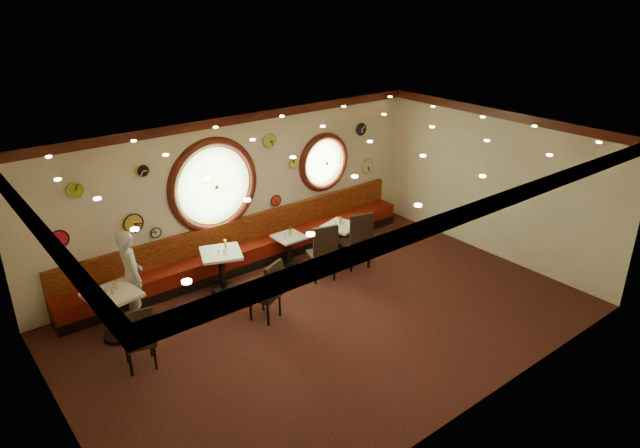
{
  "coord_description": "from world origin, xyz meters",
  "views": [
    {
      "loc": [
        -5.57,
        -6.71,
        5.63
      ],
      "look_at": [
        0.37,
        0.8,
        1.5
      ],
      "focal_mm": 32.0,
      "sensor_mm": 36.0,
      "label": 1
    }
  ],
  "objects_px": {
    "table_a": "(115,310)",
    "waiter": "(131,276)",
    "table_b": "(222,266)",
    "chair_a": "(139,335)",
    "chair_c": "(324,249)",
    "condiment_a_bottle": "(116,284)",
    "condiment_a_pepper": "(112,291)",
    "condiment_c_bottle": "(290,231)",
    "condiment_d_salt": "(336,223)",
    "condiment_c_salt": "(285,235)",
    "condiment_b_salt": "(218,251)",
    "condiment_d_pepper": "(344,223)",
    "condiment_d_bottle": "(340,220)",
    "condiment_a_salt": "(106,291)",
    "table_d": "(340,236)",
    "chair_b": "(269,287)",
    "condiment_b_bottle": "(225,244)",
    "chair_d": "(359,236)",
    "condiment_c_pepper": "(289,235)",
    "condiment_b_pepper": "(224,250)"
  },
  "relations": [
    {
      "from": "table_d",
      "to": "condiment_d_pepper",
      "type": "distance_m",
      "value": 0.32
    },
    {
      "from": "condiment_a_bottle",
      "to": "condiment_d_bottle",
      "type": "distance_m",
      "value": 4.92
    },
    {
      "from": "chair_b",
      "to": "condiment_b_bottle",
      "type": "relative_size",
      "value": 4.22
    },
    {
      "from": "table_a",
      "to": "condiment_c_salt",
      "type": "distance_m",
      "value": 3.81
    },
    {
      "from": "condiment_a_bottle",
      "to": "condiment_c_bottle",
      "type": "relative_size",
      "value": 0.93
    },
    {
      "from": "condiment_a_salt",
      "to": "condiment_b_pepper",
      "type": "height_order",
      "value": "condiment_a_salt"
    },
    {
      "from": "chair_c",
      "to": "chair_d",
      "type": "xyz_separation_m",
      "value": [
        0.91,
        -0.03,
        0.02
      ]
    },
    {
      "from": "condiment_a_salt",
      "to": "condiment_d_bottle",
      "type": "distance_m",
      "value": 5.12
    },
    {
      "from": "chair_c",
      "to": "condiment_c_pepper",
      "type": "relative_size",
      "value": 7.54
    },
    {
      "from": "condiment_a_bottle",
      "to": "condiment_a_pepper",
      "type": "bearing_deg",
      "value": -131.43
    },
    {
      "from": "condiment_a_pepper",
      "to": "condiment_d_pepper",
      "type": "relative_size",
      "value": 1.28
    },
    {
      "from": "chair_a",
      "to": "condiment_a_salt",
      "type": "xyz_separation_m",
      "value": [
        -0.07,
        1.13,
        0.26
      ]
    },
    {
      "from": "condiment_d_salt",
      "to": "condiment_c_pepper",
      "type": "bearing_deg",
      "value": 167.8
    },
    {
      "from": "table_a",
      "to": "condiment_d_salt",
      "type": "relative_size",
      "value": 9.93
    },
    {
      "from": "table_d",
      "to": "chair_c",
      "type": "relative_size",
      "value": 1.1
    },
    {
      "from": "table_b",
      "to": "chair_a",
      "type": "bearing_deg",
      "value": -147.67
    },
    {
      "from": "table_a",
      "to": "chair_c",
      "type": "height_order",
      "value": "chair_c"
    },
    {
      "from": "chair_d",
      "to": "condiment_b_salt",
      "type": "xyz_separation_m",
      "value": [
        -2.76,
        0.93,
        0.15
      ]
    },
    {
      "from": "chair_c",
      "to": "condiment_b_salt",
      "type": "bearing_deg",
      "value": 171.81
    },
    {
      "from": "condiment_b_pepper",
      "to": "condiment_a_bottle",
      "type": "bearing_deg",
      "value": -175.79
    },
    {
      "from": "chair_b",
      "to": "waiter",
      "type": "distance_m",
      "value": 2.41
    },
    {
      "from": "table_b",
      "to": "condiment_c_pepper",
      "type": "height_order",
      "value": "table_b"
    },
    {
      "from": "table_b",
      "to": "condiment_d_pepper",
      "type": "relative_size",
      "value": 10.95
    },
    {
      "from": "condiment_a_pepper",
      "to": "condiment_b_salt",
      "type": "bearing_deg",
      "value": 9.33
    },
    {
      "from": "chair_a",
      "to": "condiment_d_pepper",
      "type": "height_order",
      "value": "chair_a"
    },
    {
      "from": "table_a",
      "to": "condiment_d_pepper",
      "type": "relative_size",
      "value": 9.96
    },
    {
      "from": "table_d",
      "to": "condiment_a_bottle",
      "type": "xyz_separation_m",
      "value": [
        -4.87,
        0.04,
        0.49
      ]
    },
    {
      "from": "chair_b",
      "to": "condiment_d_salt",
      "type": "xyz_separation_m",
      "value": [
        2.58,
        1.28,
        0.13
      ]
    },
    {
      "from": "condiment_c_bottle",
      "to": "table_b",
      "type": "bearing_deg",
      "value": -175.31
    },
    {
      "from": "chair_a",
      "to": "condiment_a_pepper",
      "type": "relative_size",
      "value": 6.15
    },
    {
      "from": "table_b",
      "to": "condiment_c_bottle",
      "type": "distance_m",
      "value": 1.75
    },
    {
      "from": "condiment_d_salt",
      "to": "condiment_a_pepper",
      "type": "height_order",
      "value": "condiment_a_pepper"
    },
    {
      "from": "condiment_d_pepper",
      "to": "condiment_d_bottle",
      "type": "xyz_separation_m",
      "value": [
        0.01,
        0.12,
        0.04
      ]
    },
    {
      "from": "chair_b",
      "to": "table_a",
      "type": "bearing_deg",
      "value": 132.54
    },
    {
      "from": "condiment_d_salt",
      "to": "condiment_c_bottle",
      "type": "distance_m",
      "value": 1.04
    },
    {
      "from": "condiment_b_bottle",
      "to": "waiter",
      "type": "bearing_deg",
      "value": -178.48
    },
    {
      "from": "condiment_c_bottle",
      "to": "chair_a",
      "type": "bearing_deg",
      "value": -158.61
    },
    {
      "from": "table_a",
      "to": "waiter",
      "type": "distance_m",
      "value": 0.69
    },
    {
      "from": "waiter",
      "to": "condiment_b_pepper",
      "type": "bearing_deg",
      "value": -92.19
    },
    {
      "from": "condiment_b_bottle",
      "to": "table_a",
      "type": "bearing_deg",
      "value": -169.68
    },
    {
      "from": "condiment_a_pepper",
      "to": "chair_b",
      "type": "bearing_deg",
      "value": -24.97
    },
    {
      "from": "table_a",
      "to": "condiment_a_bottle",
      "type": "xyz_separation_m",
      "value": [
        0.12,
        0.09,
        0.41
      ]
    },
    {
      "from": "chair_a",
      "to": "condiment_d_salt",
      "type": "height_order",
      "value": "chair_a"
    },
    {
      "from": "condiment_b_salt",
      "to": "condiment_a_pepper",
      "type": "bearing_deg",
      "value": -170.67
    },
    {
      "from": "condiment_d_salt",
      "to": "condiment_d_bottle",
      "type": "bearing_deg",
      "value": -10.9
    },
    {
      "from": "condiment_d_bottle",
      "to": "table_b",
      "type": "bearing_deg",
      "value": 176.08
    },
    {
      "from": "table_a",
      "to": "chair_b",
      "type": "relative_size",
      "value": 1.25
    },
    {
      "from": "chair_c",
      "to": "condiment_a_bottle",
      "type": "relative_size",
      "value": 4.43
    },
    {
      "from": "condiment_c_salt",
      "to": "chair_c",
      "type": "bearing_deg",
      "value": -77.44
    },
    {
      "from": "condiment_b_salt",
      "to": "waiter",
      "type": "bearing_deg",
      "value": 177.83
    }
  ]
}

